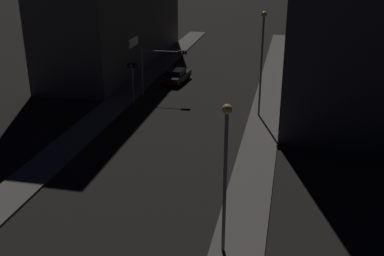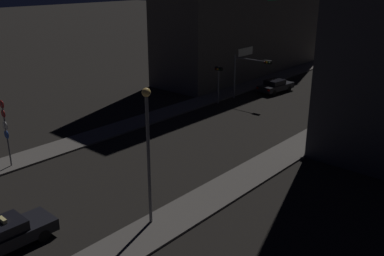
{
  "view_description": "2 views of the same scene",
  "coord_description": "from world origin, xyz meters",
  "px_view_note": "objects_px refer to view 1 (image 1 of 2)",
  "views": [
    {
      "loc": [
        8.41,
        -6.23,
        13.41
      ],
      "look_at": [
        2.21,
        22.56,
        1.8
      ],
      "focal_mm": 43.95,
      "sensor_mm": 36.0,
      "label": 1
    },
    {
      "loc": [
        20.38,
        -1.27,
        12.25
      ],
      "look_at": [
        2.2,
        19.41,
        2.38
      ],
      "focal_mm": 40.23,
      "sensor_mm": 36.0,
      "label": 2
    }
  ],
  "objects_px": {
    "street_lamp_near_block": "(225,162)",
    "far_car": "(176,76)",
    "traffic_light_overhead": "(160,61)",
    "traffic_light_left_kerb": "(132,75)",
    "street_lamp_far_block": "(262,51)"
  },
  "relations": [
    {
      "from": "far_car",
      "to": "street_lamp_near_block",
      "type": "distance_m",
      "value": 29.06
    },
    {
      "from": "street_lamp_near_block",
      "to": "street_lamp_far_block",
      "type": "relative_size",
      "value": 0.85
    },
    {
      "from": "far_car",
      "to": "street_lamp_far_block",
      "type": "relative_size",
      "value": 0.55
    },
    {
      "from": "street_lamp_near_block",
      "to": "traffic_light_overhead",
      "type": "bearing_deg",
      "value": 112.47
    },
    {
      "from": "traffic_light_overhead",
      "to": "street_lamp_near_block",
      "type": "distance_m",
      "value": 24.39
    },
    {
      "from": "far_car",
      "to": "traffic_light_left_kerb",
      "type": "relative_size",
      "value": 1.22
    },
    {
      "from": "street_lamp_far_block",
      "to": "street_lamp_near_block",
      "type": "bearing_deg",
      "value": -90.36
    },
    {
      "from": "traffic_light_left_kerb",
      "to": "street_lamp_near_block",
      "type": "relative_size",
      "value": 0.53
    },
    {
      "from": "street_lamp_near_block",
      "to": "far_car",
      "type": "bearing_deg",
      "value": 108.24
    },
    {
      "from": "street_lamp_far_block",
      "to": "traffic_light_left_kerb",
      "type": "bearing_deg",
      "value": 175.31
    },
    {
      "from": "traffic_light_overhead",
      "to": "traffic_light_left_kerb",
      "type": "relative_size",
      "value": 1.2
    },
    {
      "from": "far_car",
      "to": "traffic_light_left_kerb",
      "type": "distance_m",
      "value": 8.08
    },
    {
      "from": "street_lamp_near_block",
      "to": "street_lamp_far_block",
      "type": "height_order",
      "value": "street_lamp_far_block"
    },
    {
      "from": "traffic_light_overhead",
      "to": "traffic_light_left_kerb",
      "type": "height_order",
      "value": "traffic_light_overhead"
    },
    {
      "from": "traffic_light_left_kerb",
      "to": "traffic_light_overhead",
      "type": "bearing_deg",
      "value": 56.82
    }
  ]
}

